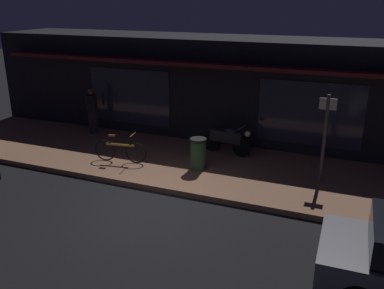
{
  "coord_description": "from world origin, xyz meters",
  "views": [
    {
      "loc": [
        4.6,
        -8.04,
        4.89
      ],
      "look_at": [
        0.32,
        2.4,
        0.95
      ],
      "focal_mm": 39.34,
      "sensor_mm": 36.0,
      "label": 1
    }
  ],
  "objects_px": {
    "person_photographer": "(92,110)",
    "trash_bin": "(198,154)",
    "motorcycle": "(227,139)",
    "bicycle_parked": "(120,151)",
    "sign_post": "(325,133)"
  },
  "relations": [
    {
      "from": "person_photographer",
      "to": "trash_bin",
      "type": "bearing_deg",
      "value": -19.9
    },
    {
      "from": "motorcycle",
      "to": "person_photographer",
      "type": "bearing_deg",
      "value": 177.6
    },
    {
      "from": "trash_bin",
      "to": "person_photographer",
      "type": "bearing_deg",
      "value": 160.1
    },
    {
      "from": "person_photographer",
      "to": "trash_bin",
      "type": "xyz_separation_m",
      "value": [
        4.86,
        -1.76,
        -0.41
      ]
    },
    {
      "from": "bicycle_parked",
      "to": "trash_bin",
      "type": "distance_m",
      "value": 2.42
    },
    {
      "from": "motorcycle",
      "to": "bicycle_parked",
      "type": "xyz_separation_m",
      "value": [
        -2.79,
        -1.93,
        -0.14
      ]
    },
    {
      "from": "motorcycle",
      "to": "person_photographer",
      "type": "relative_size",
      "value": 1.02
    },
    {
      "from": "sign_post",
      "to": "trash_bin",
      "type": "bearing_deg",
      "value": -171.76
    },
    {
      "from": "person_photographer",
      "to": "motorcycle",
      "type": "bearing_deg",
      "value": -2.4
    },
    {
      "from": "bicycle_parked",
      "to": "person_photographer",
      "type": "height_order",
      "value": "person_photographer"
    },
    {
      "from": "sign_post",
      "to": "trash_bin",
      "type": "height_order",
      "value": "sign_post"
    },
    {
      "from": "bicycle_parked",
      "to": "person_photographer",
      "type": "xyz_separation_m",
      "value": [
        -2.47,
        2.15,
        0.52
      ]
    },
    {
      "from": "motorcycle",
      "to": "trash_bin",
      "type": "xyz_separation_m",
      "value": [
        -0.4,
        -1.54,
        -0.03
      ]
    },
    {
      "from": "motorcycle",
      "to": "bicycle_parked",
      "type": "bearing_deg",
      "value": -145.33
    },
    {
      "from": "person_photographer",
      "to": "trash_bin",
      "type": "height_order",
      "value": "person_photographer"
    }
  ]
}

